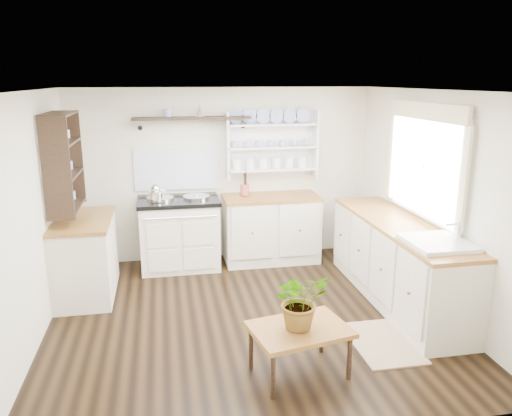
# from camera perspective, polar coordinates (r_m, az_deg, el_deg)

# --- Properties ---
(floor) EXTENTS (4.00, 3.80, 0.01)m
(floor) POSITION_cam_1_polar(r_m,az_deg,el_deg) (5.33, -1.02, -12.28)
(floor) COLOR black
(floor) RESTS_ON ground
(wall_back) EXTENTS (4.00, 0.02, 2.30)m
(wall_back) POSITION_cam_1_polar(r_m,az_deg,el_deg) (6.75, -3.79, 3.82)
(wall_back) COLOR silver
(wall_back) RESTS_ON ground
(wall_right) EXTENTS (0.02, 3.80, 2.30)m
(wall_right) POSITION_cam_1_polar(r_m,az_deg,el_deg) (5.60, 19.55, 0.75)
(wall_right) COLOR silver
(wall_right) RESTS_ON ground
(wall_left) EXTENTS (0.02, 3.80, 2.30)m
(wall_left) POSITION_cam_1_polar(r_m,az_deg,el_deg) (5.00, -24.30, -1.30)
(wall_left) COLOR silver
(wall_left) RESTS_ON ground
(ceiling) EXTENTS (4.00, 3.80, 0.01)m
(ceiling) POSITION_cam_1_polar(r_m,az_deg,el_deg) (4.75, -1.14, 13.29)
(ceiling) COLOR white
(ceiling) RESTS_ON wall_back
(window) EXTENTS (0.08, 1.55, 1.22)m
(window) POSITION_cam_1_polar(r_m,az_deg,el_deg) (5.62, 18.69, 5.20)
(window) COLOR white
(window) RESTS_ON wall_right
(aga_cooker) EXTENTS (1.03, 0.71, 0.95)m
(aga_cooker) POSITION_cam_1_polar(r_m,az_deg,el_deg) (6.55, -8.70, -2.80)
(aga_cooker) COLOR white
(aga_cooker) RESTS_ON floor
(back_cabinets) EXTENTS (1.27, 0.63, 0.90)m
(back_cabinets) POSITION_cam_1_polar(r_m,az_deg,el_deg) (6.73, 1.71, -2.25)
(back_cabinets) COLOR beige
(back_cabinets) RESTS_ON floor
(right_cabinets) EXTENTS (0.62, 2.43, 0.90)m
(right_cabinets) POSITION_cam_1_polar(r_m,az_deg,el_deg) (5.74, 15.86, -5.84)
(right_cabinets) COLOR beige
(right_cabinets) RESTS_ON floor
(belfast_sink) EXTENTS (0.55, 0.60, 0.45)m
(belfast_sink) POSITION_cam_1_polar(r_m,az_deg,el_deg) (5.01, 19.91, -5.04)
(belfast_sink) COLOR white
(belfast_sink) RESTS_ON right_cabinets
(left_cabinets) EXTENTS (0.62, 1.13, 0.90)m
(left_cabinets) POSITION_cam_1_polar(r_m,az_deg,el_deg) (5.99, -18.89, -5.22)
(left_cabinets) COLOR beige
(left_cabinets) RESTS_ON floor
(plate_rack) EXTENTS (1.20, 0.22, 0.90)m
(plate_rack) POSITION_cam_1_polar(r_m,az_deg,el_deg) (6.76, 1.71, 7.34)
(plate_rack) COLOR white
(plate_rack) RESTS_ON wall_back
(high_shelf) EXTENTS (1.50, 0.29, 0.16)m
(high_shelf) POSITION_cam_1_polar(r_m,az_deg,el_deg) (6.50, -7.32, 10.06)
(high_shelf) COLOR black
(high_shelf) RESTS_ON wall_back
(left_shelving) EXTENTS (0.28, 0.80, 1.05)m
(left_shelving) POSITION_cam_1_polar(r_m,az_deg,el_deg) (5.75, -21.16, 5.03)
(left_shelving) COLOR black
(left_shelving) RESTS_ON wall_left
(kettle) EXTENTS (0.17, 0.17, 0.21)m
(kettle) POSITION_cam_1_polar(r_m,az_deg,el_deg) (6.29, -11.41, 1.68)
(kettle) COLOR silver
(kettle) RESTS_ON aga_cooker
(utensil_crock) EXTENTS (0.12, 0.12, 0.14)m
(utensil_crock) POSITION_cam_1_polar(r_m,az_deg,el_deg) (6.61, -1.30, 2.09)
(utensil_crock) COLOR #AE4F40
(utensil_crock) RESTS_ON back_cabinets
(center_table) EXTENTS (0.88, 0.70, 0.43)m
(center_table) POSITION_cam_1_polar(r_m,az_deg,el_deg) (4.25, 5.01, -13.98)
(center_table) COLOR brown
(center_table) RESTS_ON floor
(potted_plant) EXTENTS (0.49, 0.44, 0.48)m
(potted_plant) POSITION_cam_1_polar(r_m,az_deg,el_deg) (4.12, 5.10, -10.46)
(potted_plant) COLOR #3F7233
(potted_plant) RESTS_ON center_table
(floor_rug) EXTENTS (0.55, 0.85, 0.02)m
(floor_rug) POSITION_cam_1_polar(r_m,az_deg,el_deg) (4.98, 14.14, -14.70)
(floor_rug) COLOR #937455
(floor_rug) RESTS_ON floor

